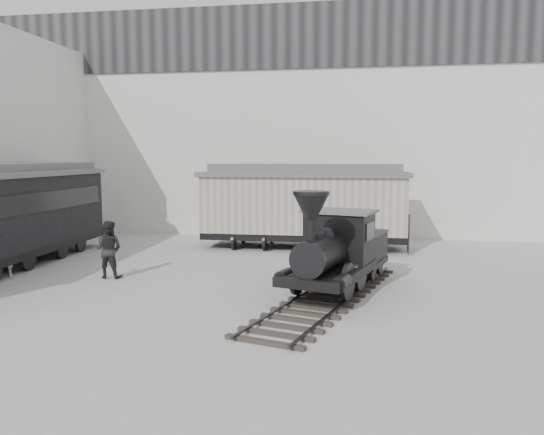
% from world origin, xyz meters
% --- Properties ---
extents(ground, '(90.00, 90.00, 0.00)m').
position_xyz_m(ground, '(0.00, 0.00, 0.00)').
color(ground, '#9E9E9B').
extents(north_wall, '(34.00, 2.51, 11.00)m').
position_xyz_m(north_wall, '(0.00, 14.98, 5.55)').
color(north_wall, silver).
rests_on(north_wall, ground).
extents(locomotive, '(4.05, 8.51, 2.94)m').
position_xyz_m(locomotive, '(2.09, 3.18, 1.09)').
color(locomotive, '#2B2824').
rests_on(locomotive, ground).
extents(boxcar, '(8.73, 2.76, 3.57)m').
position_xyz_m(boxcar, '(0.42, 10.59, 1.87)').
color(boxcar, black).
rests_on(boxcar, ground).
extents(visitor_a, '(0.71, 0.62, 1.65)m').
position_xyz_m(visitor_a, '(-8.60, 3.64, 0.82)').
color(visitor_a, silver).
rests_on(visitor_a, ground).
extents(visitor_b, '(0.90, 0.70, 1.84)m').
position_xyz_m(visitor_b, '(-5.16, 3.99, 0.92)').
color(visitor_b, black).
rests_on(visitor_b, ground).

